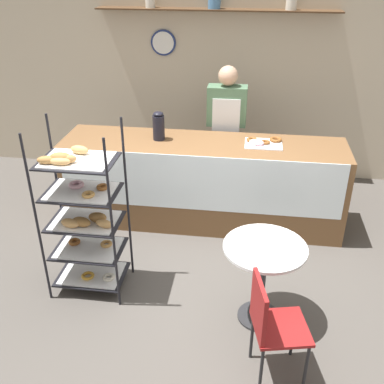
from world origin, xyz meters
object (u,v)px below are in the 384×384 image
object	(u,v)px
donut_tray_counter	(262,142)
coffee_carafe	(159,126)
cafe_table	(263,265)
pastry_rack	(84,215)
cafe_chair	(270,321)
person_worker	(226,130)

from	to	relation	value
donut_tray_counter	coffee_carafe	bearing A→B (deg)	-178.99
coffee_carafe	cafe_table	bearing A→B (deg)	-53.10
coffee_carafe	pastry_rack	bearing A→B (deg)	-106.44
cafe_chair	cafe_table	bearing A→B (deg)	-8.17
pastry_rack	cafe_chair	world-z (taller)	pastry_rack
person_worker	cafe_chair	xyz separation A→B (m)	(0.52, -2.72, -0.39)
person_worker	cafe_chair	size ratio (longest dim) A/B	1.94
cafe_table	coffee_carafe	xyz separation A→B (m)	(-1.18, 1.57, 0.57)
pastry_rack	coffee_carafe	xyz separation A→B (m)	(0.40, 1.36, 0.35)
pastry_rack	cafe_chair	size ratio (longest dim) A/B	1.85
person_worker	donut_tray_counter	size ratio (longest dim) A/B	4.23
cafe_table	donut_tray_counter	xyz separation A→B (m)	(-0.04, 1.59, 0.44)
cafe_chair	donut_tray_counter	size ratio (longest dim) A/B	2.18
pastry_rack	cafe_table	xyz separation A→B (m)	(1.58, -0.21, -0.23)
donut_tray_counter	cafe_chair	bearing A→B (deg)	-87.60
cafe_chair	coffee_carafe	world-z (taller)	coffee_carafe
cafe_table	person_worker	bearing A→B (deg)	102.49
cafe_table	cafe_chair	world-z (taller)	cafe_chair
coffee_carafe	person_worker	bearing A→B (deg)	38.44
coffee_carafe	donut_tray_counter	distance (m)	1.14
cafe_chair	donut_tray_counter	distance (m)	2.23
cafe_table	cafe_chair	distance (m)	0.59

